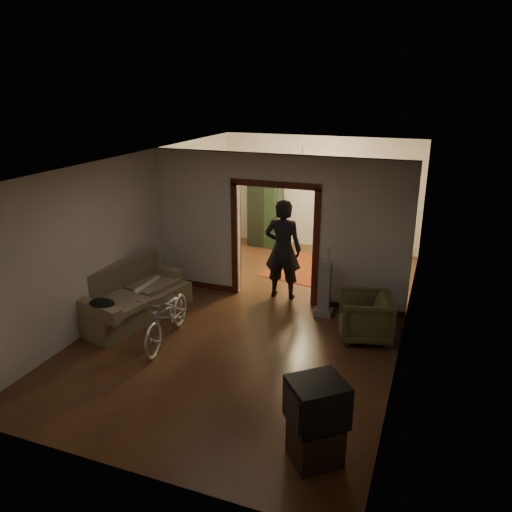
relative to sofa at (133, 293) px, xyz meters
The scene contains 24 objects.
floor 2.35m from the sofa, 25.82° to the left, with size 5.00×8.50×0.01m, color #3D2113.
ceiling 3.27m from the sofa, 25.82° to the left, with size 5.00×8.50×0.01m, color white.
wall_back 5.72m from the sofa, 68.48° to the left, with size 5.00×0.02×2.80m, color beige.
wall_left 1.43m from the sofa, 113.14° to the left, with size 0.02×8.50×2.80m, color beige.
wall_right 4.77m from the sofa, 12.37° to the left, with size 0.02×8.50×2.80m, color beige.
partition_wall 2.86m from the sofa, 40.23° to the left, with size 5.00×0.14×2.80m, color beige.
door_casing 2.78m from the sofa, 40.23° to the left, with size 1.74×0.20×2.32m, color #3D160D.
far_window 6.00m from the sofa, 62.00° to the left, with size 0.98×0.06×1.28m, color black.
chandelier 4.48m from the sofa, 59.40° to the left, with size 0.24×0.24×0.24m, color #FFE0A5.
light_switch 3.63m from the sofa, 28.25° to the left, with size 0.08×0.01×0.12m, color silver.
sofa is the anchor object (origin of this frame).
rolled_paper 0.32m from the sofa, 71.57° to the left, with size 0.10×0.10×0.81m, color beige.
jacket 0.93m from the sofa, 86.86° to the right, with size 0.43×0.32×0.13m, color black.
bicycle 1.13m from the sofa, 27.65° to the right, with size 0.59×1.70×0.89m, color silver.
armchair 4.05m from the sofa, ahead, with size 0.81×0.84×0.76m, color #4F512E.
tv_stand 4.58m from the sofa, 30.99° to the right, with size 0.52×0.47×0.47m, color black.
crt_tv 4.59m from the sofa, 30.99° to the right, with size 0.59×0.52×0.50m, color black.
vacuum 3.41m from the sofa, 22.19° to the left, with size 0.32×0.25×1.04m, color gray.
person 2.91m from the sofa, 39.78° to the left, with size 0.72×0.47×1.97m, color black.
oriental_rug 4.22m from the sofa, 57.63° to the left, with size 1.50×1.96×0.01m, color #64210F.
locker 4.90m from the sofa, 80.87° to the left, with size 0.82×0.46×1.65m, color black.
globe 5.10m from the sofa, 80.87° to the left, with size 0.29×0.29×0.29m, color #1E5972.
desk 5.50m from the sofa, 56.50° to the left, with size 1.10×0.62×0.81m, color #321910.
desk_chair 5.19m from the sofa, 59.23° to the left, with size 0.38×0.38×0.86m, color #321910.
Camera 1 is at (2.84, -7.84, 4.00)m, focal length 35.00 mm.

